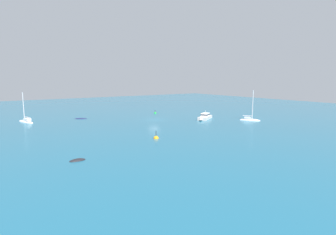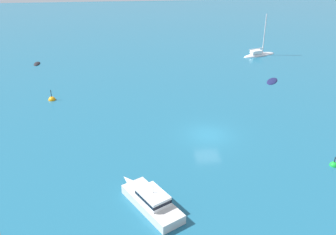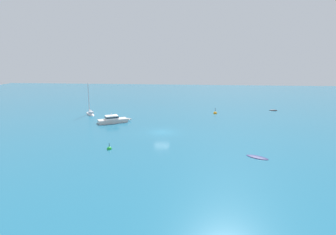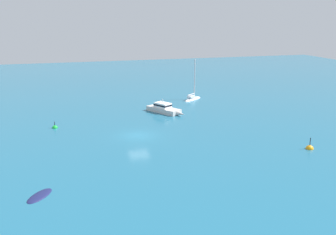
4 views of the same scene
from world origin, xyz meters
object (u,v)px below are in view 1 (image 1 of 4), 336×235
(channel_buoy, at_px, (156,138))
(tender, at_px, (81,119))
(mooring_buoy, at_px, (155,113))
(rib, at_px, (77,161))
(motor_cruiser, at_px, (205,117))
(sailboat, at_px, (250,119))
(yacht, at_px, (26,121))

(channel_buoy, bearing_deg, tender, -172.61)
(tender, relative_size, mooring_buoy, 2.61)
(channel_buoy, bearing_deg, rib, -71.15)
(motor_cruiser, xyz_separation_m, sailboat, (7.27, 7.40, -0.35))
(yacht, relative_size, channel_buoy, 4.10)
(channel_buoy, bearing_deg, sailboat, 97.45)
(sailboat, distance_m, mooring_buoy, 26.05)
(motor_cruiser, relative_size, sailboat, 0.90)
(rib, distance_m, mooring_buoy, 44.26)
(motor_cruiser, xyz_separation_m, mooring_buoy, (-16.15, -3.99, -0.58))
(tender, distance_m, sailboat, 40.34)
(yacht, relative_size, motor_cruiser, 1.05)
(tender, height_order, mooring_buoy, mooring_buoy)
(sailboat, height_order, channel_buoy, sailboat)
(channel_buoy, bearing_deg, yacht, -153.23)
(mooring_buoy, bearing_deg, tender, -94.21)
(tender, height_order, sailboat, sailboat)
(rib, xyz_separation_m, sailboat, (-8.47, 42.08, 0.24))
(yacht, xyz_separation_m, mooring_buoy, (3.27, 31.94, -0.15))
(motor_cruiser, height_order, rib, motor_cruiser)
(yacht, height_order, mooring_buoy, yacht)
(tender, relative_size, channel_buoy, 1.84)
(rib, relative_size, mooring_buoy, 1.58)
(rib, height_order, tender, rib)
(channel_buoy, bearing_deg, mooring_buoy, 148.46)
(yacht, distance_m, motor_cruiser, 40.84)
(rib, height_order, sailboat, sailboat)
(tender, xyz_separation_m, channel_buoy, (28.58, 3.71, 0.01))
(sailboat, bearing_deg, channel_buoy, -120.10)
(yacht, xyz_separation_m, tender, (1.78, 11.61, -0.16))
(yacht, height_order, tender, yacht)
(sailboat, distance_m, channel_buoy, 28.25)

